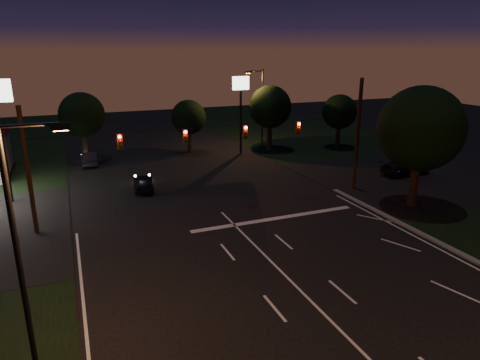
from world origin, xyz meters
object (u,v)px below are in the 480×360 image
car_oncoming_b (89,159)px  tree_right_near (419,129)px  utility_pole_right (353,189)px  car_cross (405,167)px  car_oncoming_a (143,182)px

car_oncoming_b → tree_right_near: bearing=136.0°
utility_pole_right → tree_right_near: size_ratio=1.03×
car_oncoming_b → car_cross: (26.76, -14.66, 0.04)m
tree_right_near → car_cross: 9.78m
utility_pole_right → car_oncoming_a: utility_pole_right is taller
car_oncoming_b → car_cross: car_cross is taller
car_oncoming_a → car_oncoming_b: (-3.61, 10.13, 0.00)m
utility_pole_right → car_cross: size_ratio=1.86×
car_oncoming_a → car_cross: (23.14, -4.53, 0.04)m
car_oncoming_a → utility_pole_right: bearing=166.7°
tree_right_near → car_oncoming_b: bearing=135.3°
tree_right_near → car_oncoming_b: size_ratio=2.17×
car_oncoming_b → car_oncoming_a: bearing=110.3°
utility_pole_right → car_oncoming_a: (-16.24, 6.17, 0.66)m
car_oncoming_a → car_oncoming_b: car_oncoming_b is taller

